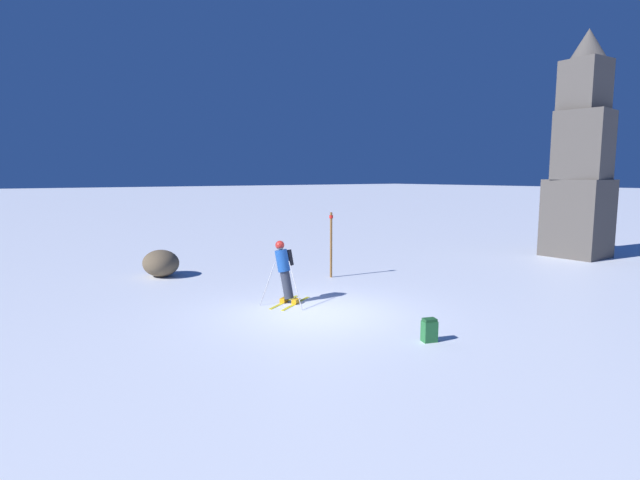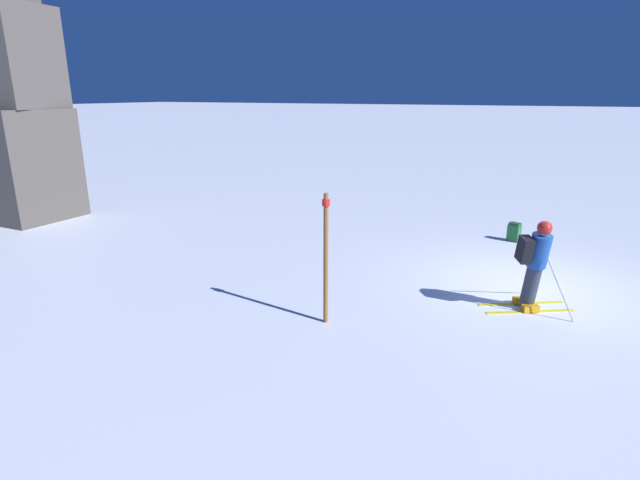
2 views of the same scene
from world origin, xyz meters
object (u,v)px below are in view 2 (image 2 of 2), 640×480
skier (535,262)px  rock_pillar (16,86)px  spare_backpack (514,232)px  trail_marker (326,254)px

skier → rock_pillar: rock_pillar is taller
skier → spare_backpack: 4.71m
skier → spare_backpack: (4.60, 0.72, -0.71)m
rock_pillar → trail_marker: (-2.66, -11.25, -2.75)m
rock_pillar → spare_backpack: bearing=-74.0°
spare_backpack → trail_marker: 7.05m
spare_backpack → rock_pillar: bearing=-144.7°
rock_pillar → spare_backpack: 14.66m
skier → trail_marker: bearing=91.6°
skier → trail_marker: size_ratio=0.78×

